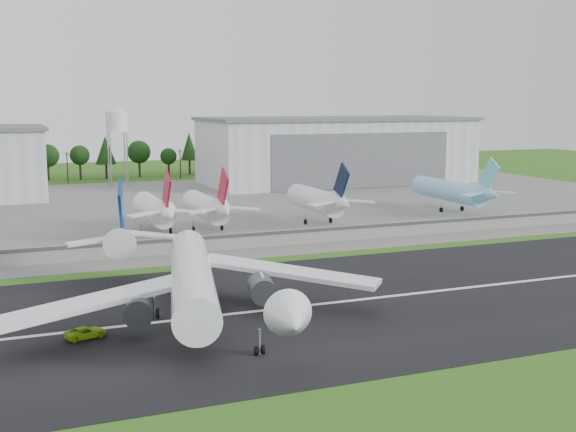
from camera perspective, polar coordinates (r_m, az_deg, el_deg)
name	(u,v)px	position (r m, az deg, el deg)	size (l,w,h in m)	color
ground	(357,322)	(103.07, 5.45, -8.35)	(600.00, 600.00, 0.00)	#226317
runway	(327,304)	(111.67, 3.09, -6.93)	(320.00, 60.00, 0.10)	black
runway_centerline	(327,303)	(111.66, 3.10, -6.90)	(220.00, 1.00, 0.02)	white
apron	(170,208)	(214.51, -9.29, 0.63)	(320.00, 150.00, 0.10)	slate
blast_fence	(238,241)	(152.19, -4.01, -1.98)	(240.00, 0.61, 3.50)	gray
hangar_east	(336,150)	(280.11, 3.80, 5.24)	(102.00, 47.00, 25.20)	silver
water_tower	(117,119)	(275.48, -13.39, 7.44)	(8.40, 8.40, 29.40)	#99999E
utility_poles	(126,181)	(292.60, -12.68, 2.72)	(230.00, 3.00, 12.00)	black
treeline	(120,177)	(307.35, -13.13, 2.99)	(320.00, 16.00, 22.00)	black
main_airliner	(193,286)	(103.24, -7.48, -5.54)	(55.91, 58.81, 18.17)	white
ground_vehicle	(86,332)	(99.10, -15.69, -8.85)	(2.50, 5.43, 1.51)	#9ED318
parked_jet_red_a	(156,210)	(168.98, -10.36, 0.48)	(7.36, 31.29, 16.64)	white
parked_jet_red_b	(209,207)	(171.83, -6.26, 0.69)	(7.36, 31.29, 16.59)	white
parked_jet_navy	(321,200)	(181.60, 2.59, 1.23)	(7.36, 31.29, 16.78)	white
parked_jet_skyblue	(455,191)	(207.39, 13.08, 1.94)	(7.36, 37.29, 16.71)	#85C4E6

